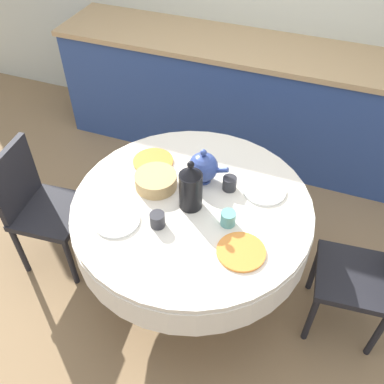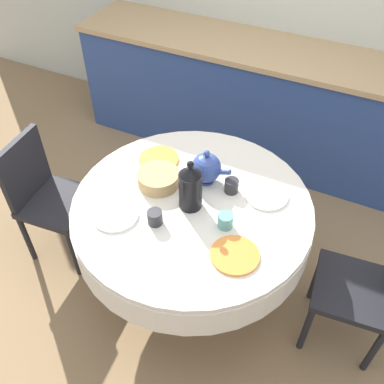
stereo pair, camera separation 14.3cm
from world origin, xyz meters
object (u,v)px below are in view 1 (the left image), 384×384
object	(u,v)px
chair_right	(38,203)
teapot	(203,167)
chair_left	(371,274)
coffee_carafe	(191,187)

from	to	relation	value
chair_right	teapot	xyz separation A→B (m)	(0.97, 0.28, 0.36)
teapot	chair_left	bearing A→B (deg)	-5.57
chair_left	chair_right	bearing A→B (deg)	89.98
chair_right	teapot	distance (m)	1.07
chair_right	coffee_carafe	size ratio (longest dim) A/B	2.91
chair_left	coffee_carafe	bearing A→B (deg)	91.06
chair_right	coffee_carafe	bearing A→B (deg)	88.93
chair_left	chair_right	world-z (taller)	same
coffee_carafe	teapot	xyz separation A→B (m)	(-0.00, 0.21, -0.04)
teapot	coffee_carafe	bearing A→B (deg)	-88.88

